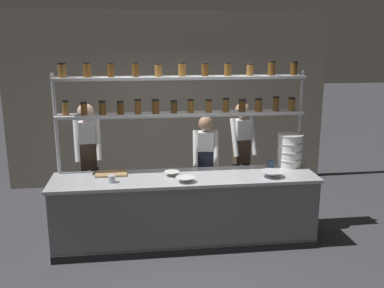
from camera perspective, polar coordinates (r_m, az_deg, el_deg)
name	(u,v)px	position (r m, az deg, el deg)	size (l,w,h in m)	color
ground_plane	(186,242)	(5.81, -0.87, -12.99)	(40.00, 40.00, 0.00)	#3D3D42
back_wall	(169,100)	(7.79, -3.02, 5.91)	(5.78, 0.12, 3.11)	#9E9384
prep_counter	(185,210)	(5.62, -0.88, -8.81)	(3.38, 0.76, 0.92)	slate
spice_shelf_unit	(183,99)	(5.57, -1.27, 6.07)	(3.27, 0.28, 2.35)	#ADAFB5
chef_left	(88,156)	(6.14, -13.67, -1.57)	(0.39, 0.33, 1.77)	black
chef_center	(205,163)	(6.12, 1.79, -2.57)	(0.38, 0.30, 1.58)	black
chef_right	(242,152)	(6.36, 6.62, -1.01)	(0.40, 0.33, 1.73)	black
container_stack	(290,150)	(5.99, 12.93, -0.80)	(0.35, 0.35, 0.45)	white
cutting_board	(111,174)	(5.63, -10.70, -3.90)	(0.40, 0.26, 0.02)	#A88456
prep_bowl_near_left	(172,174)	(5.49, -2.72, -3.96)	(0.20, 0.20, 0.05)	silver
prep_bowl_center_front	(272,174)	(5.52, 10.57, -3.96)	(0.28, 0.28, 0.08)	silver
prep_bowl_center_back	(185,179)	(5.25, -0.92, -4.75)	(0.23, 0.23, 0.06)	silver
serving_cup_front	(271,164)	(5.95, 10.46, -2.62)	(0.09, 0.09, 0.08)	#334C70
serving_cup_by_board	(112,179)	(5.31, -10.66, -4.61)	(0.09, 0.09, 0.09)	#B2B7BC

